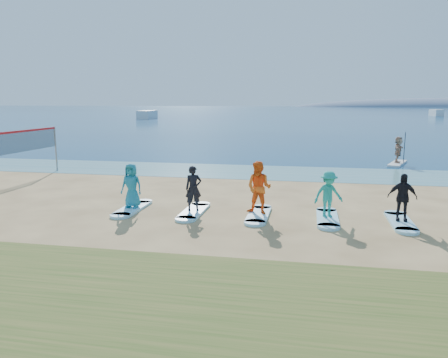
% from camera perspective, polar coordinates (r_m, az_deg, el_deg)
% --- Properties ---
extents(ground, '(600.00, 600.00, 0.00)m').
position_cam_1_polar(ground, '(14.32, -3.30, -5.67)').
color(ground, tan).
rests_on(ground, ground).
extents(shallow_water, '(600.00, 600.00, 0.00)m').
position_cam_1_polar(shallow_water, '(24.40, 2.83, 0.97)').
color(shallow_water, teal).
rests_on(shallow_water, ground).
extents(ocean, '(600.00, 600.00, 0.00)m').
position_cam_1_polar(ocean, '(173.42, 10.08, 8.74)').
color(ocean, navy).
rests_on(ocean, ground).
extents(paddleboard, '(1.67, 3.06, 0.12)m').
position_cam_1_polar(paddleboard, '(29.27, 21.70, 1.90)').
color(paddleboard, silver).
rests_on(paddleboard, ground).
extents(paddleboarder, '(0.84, 1.56, 1.61)m').
position_cam_1_polar(paddleboarder, '(29.17, 21.81, 3.58)').
color(paddleboarder, tan).
rests_on(paddleboarder, paddleboard).
extents(boat_offshore_a, '(3.06, 7.29, 1.82)m').
position_cam_1_polar(boat_offshore_a, '(97.48, -9.98, 7.73)').
color(boat_offshore_a, silver).
rests_on(boat_offshore_a, ground).
extents(boat_offshore_b, '(2.37, 5.96, 1.68)m').
position_cam_1_polar(boat_offshore_b, '(128.57, 25.96, 7.43)').
color(boat_offshore_b, silver).
rests_on(boat_offshore_b, ground).
extents(surfboard_0, '(0.70, 2.20, 0.09)m').
position_cam_1_polar(surfboard_0, '(16.26, -11.87, -3.78)').
color(surfboard_0, '#A2E6FB').
rests_on(surfboard_0, ground).
extents(student_0, '(0.82, 0.56, 1.61)m').
position_cam_1_polar(student_0, '(16.08, -11.98, -0.84)').
color(student_0, teal).
rests_on(student_0, surfboard_0).
extents(surfboard_1, '(0.70, 2.20, 0.09)m').
position_cam_1_polar(surfboard_1, '(15.52, -3.97, -4.25)').
color(surfboard_1, '#A2E6FB').
rests_on(surfboard_1, ground).
extents(student_1, '(0.68, 0.59, 1.58)m').
position_cam_1_polar(student_1, '(15.34, -4.01, -1.23)').
color(student_1, black).
rests_on(student_1, surfboard_1).
extents(surfboard_2, '(0.70, 2.20, 0.09)m').
position_cam_1_polar(surfboard_2, '(15.10, 4.54, -4.67)').
color(surfboard_2, '#A2E6FB').
rests_on(surfboard_2, ground).
extents(student_2, '(1.01, 0.87, 1.80)m').
position_cam_1_polar(student_2, '(14.89, 4.59, -1.14)').
color(student_2, orange).
rests_on(student_2, surfboard_2).
extents(surfboard_3, '(0.70, 2.20, 0.09)m').
position_cam_1_polar(surfboard_3, '(15.03, 13.35, -4.99)').
color(surfboard_3, '#A2E6FB').
rests_on(surfboard_3, ground).
extents(student_3, '(1.15, 0.93, 1.55)m').
position_cam_1_polar(student_3, '(14.84, 13.48, -1.94)').
color(student_3, teal).
rests_on(student_3, surfboard_3).
extents(surfboard_4, '(0.70, 2.20, 0.09)m').
position_cam_1_polar(surfboard_4, '(15.31, 22.05, -5.20)').
color(surfboard_4, '#A2E6FB').
rests_on(surfboard_4, ground).
extents(student_4, '(0.93, 0.43, 1.54)m').
position_cam_1_polar(student_4, '(15.12, 22.25, -2.21)').
color(student_4, black).
rests_on(student_4, surfboard_4).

